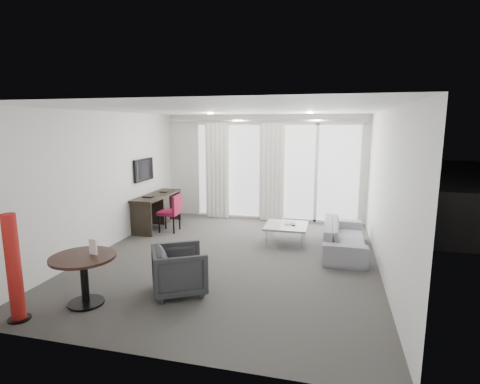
% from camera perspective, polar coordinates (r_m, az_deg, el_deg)
% --- Properties ---
extents(floor, '(5.00, 6.00, 0.00)m').
position_cam_1_polar(floor, '(6.80, -1.25, -10.04)').
color(floor, '#44423F').
rests_on(floor, ground).
extents(ceiling, '(5.00, 6.00, 0.00)m').
position_cam_1_polar(ceiling, '(6.38, -1.35, 12.41)').
color(ceiling, white).
rests_on(ceiling, ground).
extents(wall_left, '(0.00, 6.00, 2.60)m').
position_cam_1_polar(wall_left, '(7.52, -20.00, 1.54)').
color(wall_left, silver).
rests_on(wall_left, ground).
extents(wall_right, '(0.00, 6.00, 2.60)m').
position_cam_1_polar(wall_right, '(6.29, 21.23, -0.14)').
color(wall_right, silver).
rests_on(wall_right, ground).
extents(wall_front, '(5.00, 0.00, 2.60)m').
position_cam_1_polar(wall_front, '(3.73, -13.71, -6.54)').
color(wall_front, silver).
rests_on(wall_front, ground).
extents(window_panel, '(4.00, 0.02, 2.38)m').
position_cam_1_polar(window_panel, '(9.31, 5.39, 3.06)').
color(window_panel, white).
rests_on(window_panel, ground).
extents(window_frame, '(4.10, 0.06, 2.44)m').
position_cam_1_polar(window_frame, '(9.30, 5.37, 3.05)').
color(window_frame, white).
rests_on(window_frame, ground).
extents(curtain_left, '(0.60, 0.20, 2.38)m').
position_cam_1_polar(curtain_left, '(9.48, -3.47, 3.22)').
color(curtain_left, silver).
rests_on(curtain_left, ground).
extents(curtain_right, '(0.60, 0.20, 2.38)m').
position_cam_1_polar(curtain_right, '(9.16, 4.92, 2.95)').
color(curtain_right, silver).
rests_on(curtain_right, ground).
extents(curtain_track, '(4.80, 0.04, 0.04)m').
position_cam_1_polar(curtain_track, '(9.13, 3.46, 10.81)').
color(curtain_track, '#B2B2B7').
rests_on(curtain_track, ceiling).
extents(downlight_a, '(0.12, 0.12, 0.02)m').
position_cam_1_polar(downlight_a, '(8.18, -4.51, 11.84)').
color(downlight_a, '#FFE0B2').
rests_on(downlight_a, ceiling).
extents(downlight_b, '(0.12, 0.12, 0.02)m').
position_cam_1_polar(downlight_b, '(7.77, 10.67, 11.79)').
color(downlight_b, '#FFE0B2').
rests_on(downlight_b, ceiling).
extents(desk, '(0.51, 1.64, 0.77)m').
position_cam_1_polar(desk, '(8.89, -12.47, -2.83)').
color(desk, black).
rests_on(desk, floor).
extents(tv, '(0.05, 0.80, 0.50)m').
position_cam_1_polar(tv, '(8.72, -14.46, 3.28)').
color(tv, black).
rests_on(tv, wall_left).
extents(desk_chair, '(0.46, 0.43, 0.83)m').
position_cam_1_polar(desk_chair, '(8.49, -10.73, -3.16)').
color(desk_chair, maroon).
rests_on(desk_chair, floor).
extents(round_table, '(1.08, 1.08, 0.67)m').
position_cam_1_polar(round_table, '(5.47, -22.60, -12.30)').
color(round_table, black).
rests_on(round_table, floor).
extents(menu_card, '(0.11, 0.03, 0.21)m').
position_cam_1_polar(menu_card, '(5.34, -21.45, -8.34)').
color(menu_card, white).
rests_on(menu_card, round_table).
extents(red_lamp, '(0.31, 0.31, 1.33)m').
position_cam_1_polar(red_lamp, '(5.31, -31.22, -9.88)').
color(red_lamp, '#A81C18').
rests_on(red_lamp, floor).
extents(tub_armchair, '(0.99, 0.98, 0.67)m').
position_cam_1_polar(tub_armchair, '(5.46, -9.21, -11.66)').
color(tub_armchair, '#2E2F33').
rests_on(tub_armchair, floor).
extents(coffee_table, '(0.83, 0.83, 0.37)m').
position_cam_1_polar(coffee_table, '(7.64, 7.03, -6.34)').
color(coffee_table, gray).
rests_on(coffee_table, floor).
extents(remote, '(0.09, 0.15, 0.02)m').
position_cam_1_polar(remote, '(7.59, 8.04, -5.11)').
color(remote, black).
rests_on(remote, coffee_table).
extents(magazine, '(0.28, 0.33, 0.02)m').
position_cam_1_polar(magazine, '(7.71, 7.64, -4.86)').
color(magazine, gray).
rests_on(magazine, coffee_table).
extents(sofa, '(0.75, 1.91, 0.56)m').
position_cam_1_polar(sofa, '(7.34, 15.61, -6.60)').
color(sofa, gray).
rests_on(sofa, floor).
extents(terrace_slab, '(5.60, 3.00, 0.12)m').
position_cam_1_polar(terrace_slab, '(11.01, 6.49, -2.50)').
color(terrace_slab, '#4D4D50').
rests_on(terrace_slab, ground).
extents(rattan_chair_a, '(0.63, 0.63, 0.81)m').
position_cam_1_polar(rattan_chair_a, '(10.93, 7.14, -0.11)').
color(rattan_chair_a, brown).
rests_on(rattan_chair_a, terrace_slab).
extents(rattan_chair_b, '(0.57, 0.57, 0.83)m').
position_cam_1_polar(rattan_chair_b, '(11.46, 12.47, 0.25)').
color(rattan_chair_b, brown).
rests_on(rattan_chair_b, terrace_slab).
extents(rattan_table, '(0.66, 0.66, 0.52)m').
position_cam_1_polar(rattan_table, '(10.17, 10.07, -1.80)').
color(rattan_table, brown).
rests_on(rattan_table, terrace_slab).
extents(balustrade, '(5.50, 0.06, 1.05)m').
position_cam_1_polar(balustrade, '(12.32, 7.45, 1.49)').
color(balustrade, '#B2B2B7').
rests_on(balustrade, terrace_slab).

